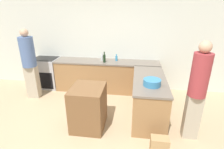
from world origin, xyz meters
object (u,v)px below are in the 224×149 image
person_by_range (29,62)px  mixing_bowl (152,82)px  range_oven (47,73)px  island_table (88,107)px  dish_soap_bottle (116,58)px  paper_bag (159,146)px  person_at_peninsula (197,89)px  vinegar_bottle_clear (102,58)px  wine_bottle_dark (104,58)px

person_by_range → mixing_bowl: bearing=-14.7°
mixing_bowl → range_oven: bearing=153.5°
island_table → mixing_bowl: (1.22, 0.23, 0.52)m
island_table → dish_soap_bottle: size_ratio=4.55×
range_oven → dish_soap_bottle: bearing=2.2°
person_by_range → paper_bag: 3.64m
mixing_bowl → person_at_peninsula: size_ratio=0.18×
island_table → vinegar_bottle_clear: (-0.06, 1.75, 0.55)m
vinegar_bottle_clear → paper_bag: vinegar_bottle_clear is taller
mixing_bowl → person_at_peninsula: person_at_peninsula is taller
vinegar_bottle_clear → dish_soap_bottle: vinegar_bottle_clear is taller
mixing_bowl → vinegar_bottle_clear: size_ratio=1.47×
vinegar_bottle_clear → mixing_bowl: bearing=-49.9°
wine_bottle_dark → dish_soap_bottle: bearing=31.7°
island_table → mixing_bowl: size_ratio=2.59×
wine_bottle_dark → vinegar_bottle_clear: bearing=124.2°
person_at_peninsula → dish_soap_bottle: bearing=131.1°
mixing_bowl → paper_bag: (0.13, -0.79, -0.80)m
person_at_peninsula → paper_bag: size_ratio=5.73×
wine_bottle_dark → mixing_bowl: bearing=-49.3°
vinegar_bottle_clear → dish_soap_bottle: 0.41m
mixing_bowl → paper_bag: mixing_bowl is taller
person_by_range → vinegar_bottle_clear: bearing=22.4°
island_table → person_by_range: bearing=150.5°
paper_bag → dish_soap_bottle: bearing=113.0°
dish_soap_bottle → range_oven: bearing=-177.8°
island_table → person_by_range: (-1.82, 1.03, 0.56)m
vinegar_bottle_clear → person_by_range: person_by_range is taller
mixing_bowl → wine_bottle_dark: size_ratio=1.15×
range_oven → wine_bottle_dark: bearing=-3.5°
vinegar_bottle_clear → dish_soap_bottle: size_ratio=1.20×
mixing_bowl → person_at_peninsula: 0.79m
dish_soap_bottle → paper_bag: bearing=-67.0°
person_by_range → island_table: bearing=-29.5°
island_table → person_at_peninsula: bearing=-1.5°
island_table → vinegar_bottle_clear: bearing=91.9°
vinegar_bottle_clear → person_at_peninsula: person_at_peninsula is taller
range_oven → island_table: (1.77, -1.72, -0.01)m
island_table → mixing_bowl: mixing_bowl is taller
person_by_range → person_at_peninsula: (3.78, -1.08, 0.01)m
island_table → paper_bag: bearing=-22.5°
vinegar_bottle_clear → paper_bag: bearing=-58.6°
wine_bottle_dark → paper_bag: size_ratio=0.92×
mixing_bowl → person_by_range: (-3.04, 0.80, 0.04)m
island_table → person_at_peninsula: person_at_peninsula is taller
island_table → wine_bottle_dark: (0.04, 1.61, 0.57)m
dish_soap_bottle → mixing_bowl: bearing=-60.9°
range_oven → dish_soap_bottle: size_ratio=4.71×
island_table → paper_bag: island_table is taller
range_oven → paper_bag: (3.12, -2.28, -0.29)m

